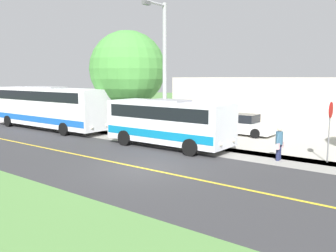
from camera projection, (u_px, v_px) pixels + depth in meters
The scene contains 13 objects.
ground_plane at pixel (144, 169), 15.50m from camera, with size 120.00×120.00×0.00m, color #548442.
road_surface at pixel (144, 168), 15.50m from camera, with size 8.00×100.00×0.01m, color #333335.
sidewalk at pixel (205, 149), 19.61m from camera, with size 2.40×100.00×0.01m, color gray.
parking_lot_surface at pixel (299, 137), 23.51m from camera, with size 14.00×36.00×0.01m, color #B2ADA3.
road_centre_line at pixel (144, 168), 15.50m from camera, with size 0.16×100.00×0.00m, color gold.
shuttle_bus_front at pixel (169, 121), 20.10m from camera, with size 2.75×7.61×2.74m.
transit_bus_rear at pixel (47, 106), 27.03m from camera, with size 2.64×11.93×3.29m.
pedestrian_with_bags at pixel (279, 143), 16.92m from camera, with size 0.72×0.34×1.63m.
stop_sign at pixel (330, 121), 16.33m from camera, with size 0.76×0.07×2.88m.
street_light_pole at pixel (163, 68), 20.32m from camera, with size 1.97×0.24×8.19m.
parked_car_near at pixel (242, 125), 24.57m from camera, with size 2.03×4.40×1.45m.
tree_curbside at pixel (128, 69), 25.44m from camera, with size 5.52×5.52×7.34m.
commercial_building at pixel (276, 98), 33.30m from camera, with size 10.00×17.10×3.96m, color beige.
Camera 1 is at (11.39, 9.95, 4.03)m, focal length 37.46 mm.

